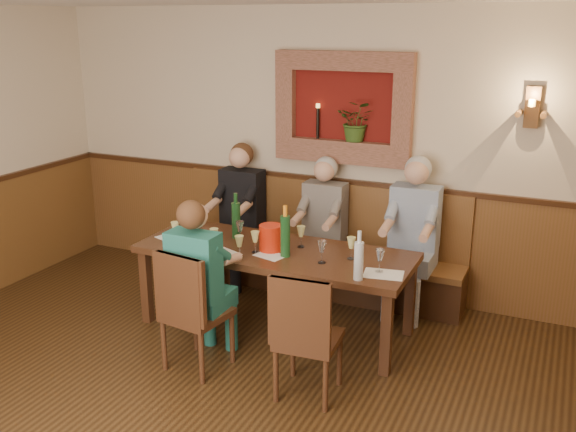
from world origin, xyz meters
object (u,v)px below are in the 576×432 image
at_px(dining_table, 275,257).
at_px(wine_bottle_green_a, 285,235).
at_px(spittoon_bucket, 271,238).
at_px(wine_bottle_green_b, 236,219).
at_px(person_bench_mid, 321,240).
at_px(water_bottle, 359,260).
at_px(person_bench_left, 239,226).
at_px(person_bench_right, 411,250).
at_px(person_chair_front, 202,297).
at_px(chair_near_right, 308,360).
at_px(bench, 315,259).
at_px(chair_near_left, 196,334).

bearing_deg(dining_table, wine_bottle_green_a, -38.69).
distance_m(spittoon_bucket, wine_bottle_green_b, 0.47).
height_order(person_bench_mid, water_bottle, person_bench_mid).
bearing_deg(wine_bottle_green_b, person_bench_left, 117.33).
height_order(person_bench_left, person_bench_right, person_bench_right).
bearing_deg(person_chair_front, spittoon_bucket, 71.27).
relative_size(spittoon_bucket, wine_bottle_green_b, 0.54).
bearing_deg(spittoon_bucket, wine_bottle_green_a, -25.05).
height_order(chair_near_right, wine_bottle_green_b, wine_bottle_green_b).
xyz_separation_m(bench, person_bench_left, (-0.82, -0.11, 0.28)).
relative_size(person_bench_right, water_bottle, 3.79).
xyz_separation_m(spittoon_bucket, wine_bottle_green_a, (0.17, -0.08, 0.07)).
bearing_deg(chair_near_left, water_bottle, 32.75).
xyz_separation_m(person_bench_right, person_chair_front, (-1.27, -1.61, -0.05)).
bearing_deg(wine_bottle_green_b, dining_table, -16.71).
bearing_deg(person_chair_front, bench, 81.02).
height_order(chair_near_left, person_chair_front, person_chair_front).
height_order(wine_bottle_green_a, water_bottle, wine_bottle_green_a).
relative_size(dining_table, person_chair_front, 1.74).
height_order(bench, person_bench_mid, person_bench_mid).
bearing_deg(bench, dining_table, -90.00).
xyz_separation_m(chair_near_left, person_bench_mid, (0.38, 1.71, 0.29)).
bearing_deg(bench, person_bench_mid, -45.58).
xyz_separation_m(person_chair_front, wine_bottle_green_a, (0.42, 0.66, 0.37)).
xyz_separation_m(chair_near_right, person_chair_front, (-0.95, 0.10, 0.28)).
distance_m(person_bench_left, water_bottle, 2.09).
relative_size(person_bench_right, spittoon_bucket, 6.53).
distance_m(dining_table, spittoon_bucket, 0.19).
distance_m(person_bench_mid, person_chair_front, 1.66).
relative_size(chair_near_right, person_bench_mid, 0.70).
distance_m(bench, wine_bottle_green_a, 1.24).
distance_m(person_chair_front, wine_bottle_green_b, 1.00).
distance_m(chair_near_left, wine_bottle_green_a, 1.08).
bearing_deg(spittoon_bucket, chair_near_left, -106.85).
bearing_deg(water_bottle, person_bench_left, 144.89).
distance_m(bench, person_bench_mid, 0.29).
xyz_separation_m(person_bench_left, wine_bottle_green_b, (0.36, -0.70, 0.32)).
relative_size(bench, wine_bottle_green_a, 6.74).
xyz_separation_m(person_chair_front, wine_bottle_green_b, (-0.18, 0.92, 0.36)).
bearing_deg(wine_bottle_green_b, water_bottle, -20.20).
distance_m(person_bench_right, wine_bottle_green_b, 1.64).
bearing_deg(chair_near_left, spittoon_bucket, 81.30).
xyz_separation_m(bench, wine_bottle_green_b, (-0.46, -0.81, 0.60)).
distance_m(bench, chair_near_right, 1.94).
xyz_separation_m(person_bench_right, spittoon_bucket, (-1.02, -0.88, 0.25)).
bearing_deg(chair_near_left, person_bench_mid, 85.72).
bearing_deg(person_bench_mid, person_bench_right, -0.17).
bearing_deg(dining_table, chair_near_left, -107.42).
bearing_deg(bench, spittoon_bucket, -91.27).
height_order(chair_near_right, water_bottle, water_bottle).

